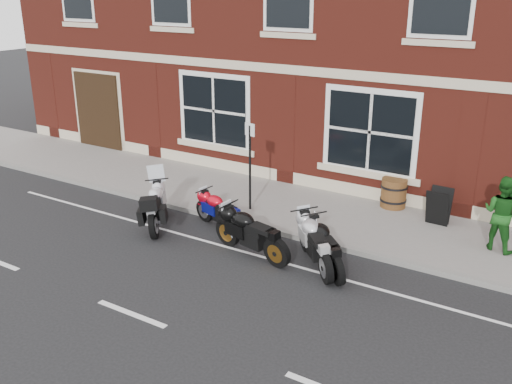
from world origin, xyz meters
TOP-DOWN VIEW (x-y plane):
  - ground at (0.00, 0.00)m, footprint 80.00×80.00m
  - sidewalk at (0.00, 3.00)m, footprint 30.00×3.00m
  - kerb at (0.00, 1.42)m, footprint 30.00×0.16m
  - moto_touring_silver at (-2.24, 0.38)m, footprint 1.24×1.80m
  - moto_sport_red at (-0.84, 1.01)m, footprint 1.80×0.62m
  - moto_sport_black at (0.56, 0.18)m, footprint 2.14×0.61m
  - moto_sport_silver at (1.97, 0.49)m, footprint 1.56×1.66m
  - moto_naked_black at (2.20, 0.51)m, footprint 1.52×1.54m
  - pedestrian_right at (5.13, 3.05)m, footprint 0.97×0.86m
  - a_board_sign at (3.63, 3.77)m, footprint 0.55×0.38m
  - barrel_planter at (2.34, 4.30)m, footprint 0.69×0.69m
  - parking_sign at (-0.75, 2.20)m, footprint 0.32×0.09m

SIDE VIEW (x-z plane):
  - ground at x=0.00m, z-range 0.00..0.00m
  - sidewalk at x=0.00m, z-range 0.00..0.12m
  - kerb at x=0.00m, z-range 0.00..0.12m
  - moto_sport_red at x=-0.84m, z-range 0.06..0.89m
  - barrel_planter at x=2.34m, z-range 0.12..0.88m
  - moto_naked_black at x=2.20m, z-range 0.07..0.99m
  - moto_touring_silver at x=-2.24m, z-range -0.13..1.23m
  - moto_sport_silver at x=1.97m, z-range 0.07..1.04m
  - moto_sport_black at x=0.56m, z-range 0.07..1.05m
  - a_board_sign at x=3.63m, z-range 0.12..1.01m
  - pedestrian_right at x=5.13m, z-range 0.12..1.80m
  - parking_sign at x=-0.75m, z-range 0.30..2.56m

